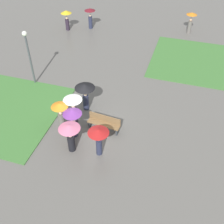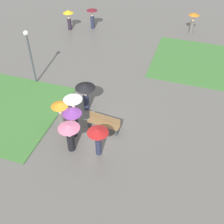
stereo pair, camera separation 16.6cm
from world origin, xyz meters
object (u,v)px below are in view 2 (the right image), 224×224
(crowd_person_orange, at_px, (61,112))
(crowd_person_black, at_px, (85,90))
(crowd_person_white, at_px, (73,103))
(park_bench, at_px, (104,122))
(lone_walker_mid_plaza, at_px, (92,15))
(lamp_post, at_px, (29,50))
(lone_walker_near_lawn, at_px, (69,16))
(crowd_person_purple, at_px, (73,116))
(lone_walker_far_path, at_px, (193,20))
(crowd_person_pink, at_px, (69,132))
(crowd_person_red, at_px, (98,136))

(crowd_person_orange, height_order, crowd_person_black, crowd_person_black)
(crowd_person_white, bearing_deg, park_bench, -168.03)
(lone_walker_mid_plaza, bearing_deg, crowd_person_black, -31.29)
(lamp_post, height_order, crowd_person_black, lamp_post)
(park_bench, relative_size, crowd_person_black, 1.04)
(lone_walker_mid_plaza, xyz_separation_m, lone_walker_near_lawn, (-1.85, -0.94, 0.02))
(lamp_post, distance_m, crowd_person_orange, 5.21)
(crowd_person_orange, height_order, lone_walker_near_lawn, crowd_person_orange)
(crowd_person_white, bearing_deg, crowd_person_purple, 125.29)
(park_bench, bearing_deg, lone_walker_far_path, 81.47)
(lone_walker_far_path, bearing_deg, crowd_person_pink, -91.15)
(crowd_person_black, bearing_deg, park_bench, 179.90)
(crowd_person_white, xyz_separation_m, crowd_person_orange, (-0.45, -0.69, -0.15))
(park_bench, xyz_separation_m, crowd_person_red, (0.33, -1.80, 0.84))
(lone_walker_near_lawn, bearing_deg, lone_walker_far_path, -19.38)
(park_bench, bearing_deg, crowd_person_white, -175.96)
(park_bench, relative_size, crowd_person_white, 1.00)
(crowd_person_pink, relative_size, lone_walker_mid_plaza, 0.97)
(lone_walker_far_path, bearing_deg, crowd_person_red, -86.29)
(crowd_person_red, distance_m, lone_walker_near_lawn, 14.90)
(park_bench, xyz_separation_m, crowd_person_white, (-1.79, 0.04, 0.89))
(crowd_person_purple, bearing_deg, lamp_post, -28.12)
(crowd_person_black, distance_m, lone_walker_mid_plaza, 11.32)
(park_bench, distance_m, crowd_person_orange, 2.46)
(lamp_post, xyz_separation_m, crowd_person_pink, (4.80, -4.80, -1.23))
(crowd_person_white, bearing_deg, crowd_person_red, 152.29)
(lamp_post, bearing_deg, park_bench, -25.56)
(lone_walker_near_lawn, bearing_deg, crowd_person_black, -93.66)
(crowd_person_red, bearing_deg, crowd_person_white, 115.06)
(crowd_person_pink, distance_m, lone_walker_near_lawn, 14.39)
(crowd_person_orange, distance_m, lone_walker_near_lawn, 12.72)
(lone_walker_far_path, height_order, lone_walker_mid_plaza, lone_walker_far_path)
(crowd_person_black, height_order, lone_walker_near_lawn, crowd_person_black)
(lamp_post, height_order, lone_walker_near_lawn, lamp_post)
(lone_walker_near_lawn, bearing_deg, park_bench, -90.52)
(lone_walker_near_lawn, bearing_deg, crowd_person_red, -93.20)
(lone_walker_mid_plaza, bearing_deg, crowd_person_pink, -33.75)
(crowd_person_black, bearing_deg, crowd_person_white, 121.14)
(crowd_person_white, xyz_separation_m, crowd_person_purple, (0.41, -1.01, 0.02))
(crowd_person_red, xyz_separation_m, crowd_person_white, (-2.12, 1.83, 0.05))
(lamp_post, relative_size, crowd_person_black, 2.07)
(crowd_person_orange, relative_size, lone_walker_far_path, 0.98)
(lamp_post, bearing_deg, lone_walker_far_path, 49.53)
(park_bench, distance_m, lamp_post, 6.86)
(park_bench, relative_size, lone_walker_mid_plaza, 1.04)
(crowd_person_red, relative_size, lone_walker_mid_plaza, 0.95)
(lamp_post, xyz_separation_m, lone_walker_far_path, (9.26, 10.86, -1.27))
(lamp_post, xyz_separation_m, lone_walker_near_lawn, (-1.22, 8.26, -1.23))
(lone_walker_far_path, bearing_deg, crowd_person_white, -95.89)
(park_bench, height_order, crowd_person_white, crowd_person_white)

